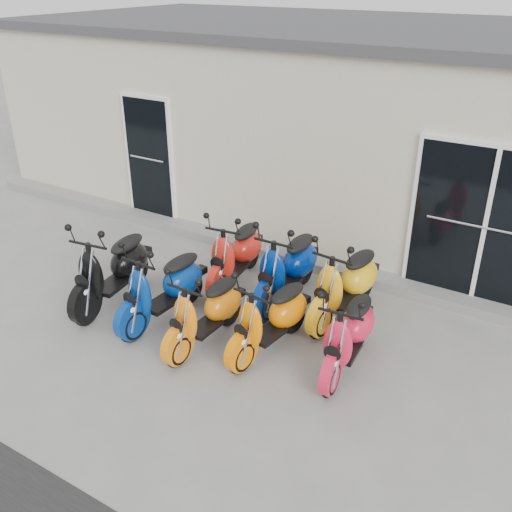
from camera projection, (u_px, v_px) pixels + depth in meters
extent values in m
plane|color=gray|center=(233.00, 323.00, 7.63)|extent=(80.00, 80.00, 0.00)
cube|color=beige|center=(381.00, 123.00, 10.86)|extent=(14.00, 6.00, 3.20)
cube|color=#3F3F42|center=(391.00, 29.00, 10.10)|extent=(14.20, 6.20, 0.16)
cube|color=gray|center=(302.00, 259.00, 9.13)|extent=(14.00, 0.40, 0.15)
cube|color=black|center=(149.00, 155.00, 10.19)|extent=(1.07, 0.08, 2.22)
cube|color=black|center=(486.00, 222.00, 7.50)|extent=(2.02, 0.08, 2.22)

